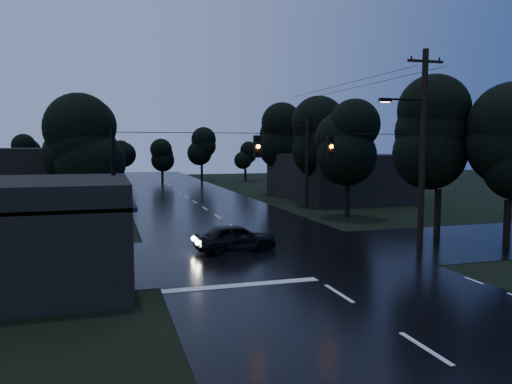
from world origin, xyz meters
TOP-DOWN VIEW (x-y plane):
  - ground at (0.00, 0.00)m, footprint 160.00×160.00m
  - main_road at (0.00, 30.00)m, footprint 12.00×120.00m
  - cross_street at (0.00, 12.00)m, footprint 60.00×9.00m
  - building_far_right at (14.00, 34.00)m, footprint 10.00×14.00m
  - building_far_left at (-14.00, 40.00)m, footprint 10.00×16.00m
  - utility_pole_main at (7.41, 11.00)m, footprint 3.50×0.30m
  - utility_pole_far at (8.30, 28.00)m, footprint 2.00×0.30m
  - anchor_pole_left at (-7.50, 11.00)m, footprint 0.18×0.18m
  - span_signals at (0.56, 10.99)m, footprint 15.00×0.37m
  - tree_corner_near at (10.00, 13.00)m, footprint 4.48×4.48m
  - tree_corner_far at (12.00, 10.00)m, footprint 3.92×3.92m
  - tree_left_a at (-9.00, 22.00)m, footprint 3.92×3.92m
  - tree_left_b at (-9.60, 30.00)m, footprint 4.20×4.20m
  - tree_left_c at (-10.20, 40.00)m, footprint 4.48×4.48m
  - tree_right_a at (9.00, 22.00)m, footprint 4.20×4.20m
  - tree_right_b at (9.60, 30.00)m, footprint 4.48×4.48m
  - tree_right_c at (10.20, 40.00)m, footprint 4.76×4.76m
  - car at (-1.71, 13.01)m, footprint 4.18×2.01m

SIDE VIEW (x-z plane):
  - ground at x=0.00m, z-range 0.00..0.00m
  - main_road at x=0.00m, z-range -0.01..0.01m
  - cross_street at x=0.00m, z-range -0.01..0.01m
  - car at x=-1.71m, z-range 0.00..1.38m
  - building_far_right at x=14.00m, z-range 0.00..4.40m
  - building_far_left at x=-14.00m, z-range 0.00..5.00m
  - anchor_pole_left at x=-7.50m, z-range 0.00..6.00m
  - utility_pole_far at x=8.30m, z-range 0.13..7.63m
  - tree_corner_far at x=12.00m, z-range 1.11..9.37m
  - tree_left_a at x=-9.00m, z-range 1.11..9.37m
  - span_signals at x=0.56m, z-range 4.69..5.80m
  - utility_pole_main at x=7.41m, z-range 0.26..10.26m
  - tree_left_b at x=-9.60m, z-range 1.19..10.04m
  - tree_right_a at x=9.00m, z-range 1.19..10.04m
  - tree_corner_near at x=10.00m, z-range 1.27..10.71m
  - tree_left_c at x=-10.20m, z-range 1.27..10.71m
  - tree_right_b at x=9.60m, z-range 1.27..10.71m
  - tree_right_c at x=10.20m, z-range 1.35..11.38m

